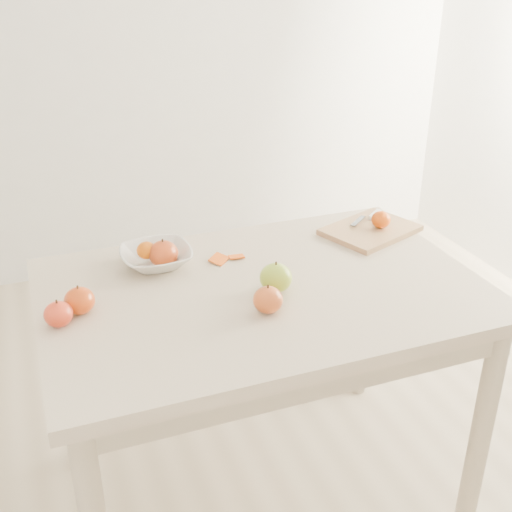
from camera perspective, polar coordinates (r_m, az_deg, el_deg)
name	(u,v)px	position (r m, az deg, el deg)	size (l,w,h in m)	color
ground	(261,487)	(2.23, 0.48, -19.85)	(3.50, 3.50, 0.00)	#C6B293
table	(262,317)	(1.81, 0.56, -5.44)	(1.20, 0.80, 0.75)	beige
cutting_board	(370,230)	(2.12, 10.13, 2.29)	(0.29, 0.21, 0.02)	tan
board_tangerine	(381,220)	(2.11, 11.04, 3.20)	(0.06, 0.06, 0.05)	#D14C07
fruit_bowl	(156,257)	(1.89, -8.86, -0.12)	(0.21, 0.21, 0.05)	silver
bowl_tangerine_near	(146,250)	(1.88, -9.71, 0.51)	(0.06, 0.06, 0.05)	#CA5207
bowl_tangerine_far	(167,251)	(1.87, -7.91, 0.42)	(0.05, 0.05, 0.05)	#CE5407
orange_peel_a	(219,260)	(1.90, -3.30, -0.39)	(0.06, 0.04, 0.00)	#C94C0E
orange_peel_b	(237,257)	(1.92, -1.74, -0.12)	(0.04, 0.04, 0.00)	#E85810
paring_knife	(372,216)	(2.19, 10.30, 3.55)	(0.16, 0.09, 0.01)	white
apple_green	(276,278)	(1.72, 1.78, -1.94)	(0.09, 0.09, 0.08)	#66A11F
apple_red_b	(79,301)	(1.69, -15.42, -3.84)	(0.08, 0.08, 0.07)	#8D0302
apple_red_d	(58,314)	(1.65, -17.16, -4.96)	(0.07, 0.07, 0.06)	#A31321
apple_red_e	(268,300)	(1.63, 1.07, -3.92)	(0.08, 0.08, 0.07)	maroon
apple_red_a	(163,254)	(1.87, -8.23, 0.19)	(0.09, 0.09, 0.08)	maroon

